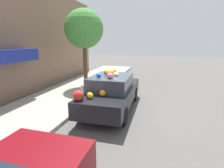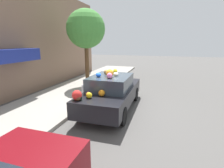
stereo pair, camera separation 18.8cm
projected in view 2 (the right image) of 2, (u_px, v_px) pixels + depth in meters
ground_plane at (110, 108)px, 7.42m from camera, size 60.00×60.00×0.00m
sidewalk_curb at (55, 101)px, 8.19m from camera, size 24.00×3.20×0.13m
building_facade at (9, 38)px, 8.12m from camera, size 18.00×1.20×5.93m
street_tree at (86, 29)px, 10.13m from camera, size 2.25×2.25×4.48m
fire_hydrant at (84, 92)px, 8.21m from camera, size 0.20×0.20×0.70m
art_car at (112, 92)px, 7.18m from camera, size 4.29×1.76×1.74m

